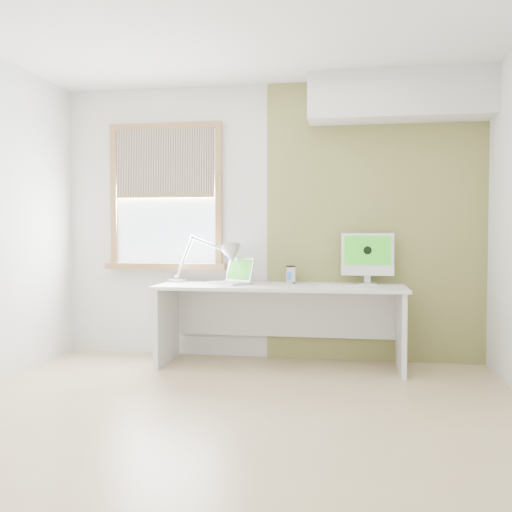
% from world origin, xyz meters
% --- Properties ---
extents(room, '(4.04, 3.54, 2.64)m').
position_xyz_m(room, '(0.00, 0.00, 1.30)').
color(room, tan).
rests_on(room, ground).
extents(accent_wall, '(2.00, 0.02, 2.60)m').
position_xyz_m(accent_wall, '(1.00, 1.74, 1.30)').
color(accent_wall, olive).
rests_on(accent_wall, room).
extents(soffit, '(1.60, 0.40, 0.42)m').
position_xyz_m(soffit, '(1.20, 1.57, 2.40)').
color(soffit, white).
rests_on(soffit, room).
extents(window, '(1.20, 0.14, 1.42)m').
position_xyz_m(window, '(-1.00, 1.71, 1.54)').
color(window, olive).
rests_on(window, room).
extents(desk, '(2.20, 0.70, 0.73)m').
position_xyz_m(desk, '(0.17, 1.44, 0.53)').
color(desk, white).
rests_on(desk, room).
extents(desk_lamp, '(0.78, 0.31, 0.44)m').
position_xyz_m(desk_lamp, '(-0.41, 1.53, 0.96)').
color(desk_lamp, silver).
rests_on(desk_lamp, desk).
extents(laptop, '(0.43, 0.42, 0.24)m').
position_xyz_m(laptop, '(-0.26, 1.44, 0.79)').
color(laptop, silver).
rests_on(laptop, desk).
extents(phone_dock, '(0.07, 0.07, 0.12)m').
position_xyz_m(phone_dock, '(0.23, 1.52, 0.76)').
color(phone_dock, silver).
rests_on(phone_dock, desk).
extents(external_drive, '(0.10, 0.14, 0.16)m').
position_xyz_m(external_drive, '(0.24, 1.59, 0.81)').
color(external_drive, silver).
rests_on(external_drive, desk).
extents(imac, '(0.47, 0.15, 0.46)m').
position_xyz_m(imac, '(0.93, 1.60, 0.99)').
color(imac, silver).
rests_on(imac, desk).
extents(keyboard, '(0.44, 0.18, 0.02)m').
position_xyz_m(keyboard, '(0.71, 1.22, 0.74)').
color(keyboard, white).
rests_on(keyboard, desk).
extents(mouse, '(0.07, 0.11, 0.03)m').
position_xyz_m(mouse, '(0.60, 1.23, 0.75)').
color(mouse, white).
rests_on(mouse, desk).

